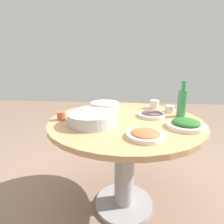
% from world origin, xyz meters
% --- Properties ---
extents(ground, '(8.00, 8.00, 0.00)m').
position_xyz_m(ground, '(0.00, 0.00, 0.00)').
color(ground, '#846858').
extents(round_dining_table, '(1.10, 1.10, 0.76)m').
position_xyz_m(round_dining_table, '(0.00, 0.00, 0.57)').
color(round_dining_table, '#99999E').
rests_on(round_dining_table, ground).
extents(rice_bowl, '(0.32, 0.32, 0.09)m').
position_xyz_m(rice_bowl, '(-0.22, -0.14, 0.80)').
color(rice_bowl, '#B2B5BA').
rests_on(rice_bowl, round_dining_table).
extents(soup_bowl, '(0.24, 0.24, 0.07)m').
position_xyz_m(soup_bowl, '(-0.18, 0.24, 0.79)').
color(soup_bowl, white).
rests_on(soup_bowl, round_dining_table).
extents(dish_eggplant, '(0.20, 0.20, 0.04)m').
position_xyz_m(dish_eggplant, '(0.20, 0.07, 0.78)').
color(dish_eggplant, silver).
rests_on(dish_eggplant, round_dining_table).
extents(dish_greens, '(0.23, 0.23, 0.06)m').
position_xyz_m(dish_greens, '(0.38, -0.15, 0.78)').
color(dish_greens, '#ECE6CD').
rests_on(dish_greens, round_dining_table).
extents(dish_tofu_braise, '(0.21, 0.21, 0.04)m').
position_xyz_m(dish_tofu_braise, '(0.12, -0.33, 0.78)').
color(dish_tofu_braise, silver).
rests_on(dish_tofu_braise, round_dining_table).
extents(green_bottle, '(0.07, 0.07, 0.27)m').
position_xyz_m(green_bottle, '(0.42, 0.10, 0.87)').
color(green_bottle, '#33864F').
rests_on(green_bottle, round_dining_table).
extents(tea_cup_near, '(0.08, 0.08, 0.05)m').
position_xyz_m(tea_cup_near, '(0.36, 0.22, 0.79)').
color(tea_cup_near, silver).
rests_on(tea_cup_near, round_dining_table).
extents(tea_cup_far, '(0.08, 0.08, 0.07)m').
position_xyz_m(tea_cup_far, '(0.25, 0.34, 0.79)').
color(tea_cup_far, silver).
rests_on(tea_cup_far, round_dining_table).
extents(tea_cup_side, '(0.06, 0.06, 0.06)m').
position_xyz_m(tea_cup_side, '(-0.45, -0.07, 0.79)').
color(tea_cup_side, '#BD553C').
rests_on(tea_cup_side, round_dining_table).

